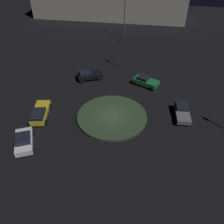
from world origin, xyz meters
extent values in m
plane|color=black|center=(0.00, 0.00, 0.00)|extent=(114.89, 114.89, 0.00)
cylinder|color=#2D4228|center=(0.00, 0.00, 0.16)|extent=(9.03, 9.03, 0.31)
cube|color=black|center=(8.70, 5.49, 0.68)|extent=(3.47, 4.34, 0.66)
cube|color=black|center=(8.36, 6.15, 1.21)|extent=(2.29, 2.33, 0.40)
cylinder|color=black|center=(10.18, 4.67, 0.35)|extent=(0.51, 0.72, 0.69)
cylinder|color=black|center=(8.50, 3.81, 0.35)|extent=(0.51, 0.72, 0.69)
cylinder|color=black|center=(8.90, 7.18, 0.35)|extent=(0.51, 0.72, 0.69)
cylinder|color=black|center=(7.21, 6.31, 0.35)|extent=(0.51, 0.72, 0.69)
cube|color=slate|center=(1.93, -8.84, 0.60)|extent=(4.09, 2.12, 0.56)
cube|color=black|center=(2.82, -8.75, 1.10)|extent=(1.91, 1.69, 0.44)
cylinder|color=black|center=(0.62, -9.84, 0.32)|extent=(0.66, 0.29, 0.64)
cylinder|color=black|center=(0.43, -8.14, 0.32)|extent=(0.66, 0.29, 0.64)
cylinder|color=black|center=(3.43, -9.54, 0.32)|extent=(0.66, 0.29, 0.64)
cylinder|color=black|center=(3.25, -7.84, 0.32)|extent=(0.66, 0.29, 0.64)
cube|color=gold|center=(-1.76, 9.05, 0.66)|extent=(4.85, 2.80, 0.64)
cube|color=black|center=(-2.75, 8.81, 1.21)|extent=(2.60, 2.07, 0.44)
cylinder|color=black|center=(-0.37, 10.30, 0.34)|extent=(0.72, 0.37, 0.69)
cylinder|color=black|center=(0.05, 8.56, 0.34)|extent=(0.72, 0.37, 0.69)
cylinder|color=black|center=(-3.56, 9.54, 0.34)|extent=(0.72, 0.37, 0.69)
cylinder|color=black|center=(-3.14, 7.80, 0.34)|extent=(0.72, 0.37, 0.69)
cube|color=#1E7238|center=(8.64, -3.51, 0.66)|extent=(3.16, 4.25, 0.67)
cube|color=black|center=(8.82, -3.07, 1.23)|extent=(2.12, 2.16, 0.46)
cylinder|color=black|center=(8.96, -5.14, 0.33)|extent=(0.45, 0.69, 0.66)
cylinder|color=black|center=(7.27, -4.44, 0.33)|extent=(0.45, 0.69, 0.66)
cylinder|color=black|center=(10.02, -2.58, 0.33)|extent=(0.45, 0.69, 0.66)
cylinder|color=black|center=(8.33, -1.88, 0.33)|extent=(0.45, 0.69, 0.66)
cube|color=white|center=(-6.92, 8.58, 0.65)|extent=(4.30, 3.43, 0.66)
cube|color=black|center=(-7.02, 8.53, 1.23)|extent=(2.35, 2.27, 0.50)
cylinder|color=black|center=(-6.11, 10.05, 0.32)|extent=(0.67, 0.49, 0.64)
cylinder|color=black|center=(-5.25, 8.41, 0.32)|extent=(0.67, 0.49, 0.64)
cylinder|color=black|center=(-8.59, 8.75, 0.32)|extent=(0.67, 0.49, 0.64)
cylinder|color=black|center=(-7.73, 7.12, 0.32)|extent=(0.67, 0.49, 0.64)
cylinder|color=#2D2D2D|center=(14.01, 1.90, 1.76)|extent=(0.12, 0.12, 3.52)
cube|color=black|center=(14.01, 1.90, 3.97)|extent=(0.26, 0.33, 0.90)
sphere|color=#3F0C0C|center=(13.86, 1.88, 4.24)|extent=(0.20, 0.20, 0.20)
sphere|color=#4C380F|center=(13.86, 1.88, 3.97)|extent=(0.20, 0.20, 0.20)
sphere|color=#1EE53F|center=(13.86, 1.88, 3.70)|extent=(0.20, 0.20, 0.20)
cylinder|color=#4C4C51|center=(27.17, 3.09, 4.27)|extent=(0.18, 0.18, 8.54)
cube|color=#ADA893|center=(42.50, 9.59, 3.45)|extent=(14.18, 39.61, 6.90)
camera|label=1|loc=(-22.76, -4.85, 19.58)|focal=37.51mm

